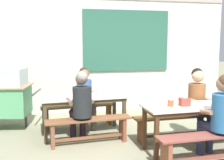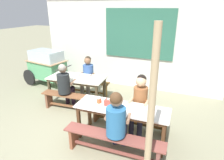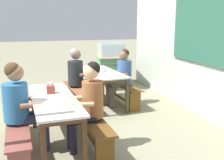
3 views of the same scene
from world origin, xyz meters
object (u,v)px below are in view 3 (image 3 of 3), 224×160
Objects in this scene: dining_table_near at (54,103)px; bench_far_front at (77,94)px; food_cart at (111,61)px; bench_near_front at (18,132)px; dining_table_far at (100,75)px; bench_far_back at (122,90)px; soup_bowl at (103,70)px; tissue_box at (51,89)px; person_near_front at (21,102)px; person_left_back_turned at (78,74)px; condiment_jar at (51,86)px; person_right_near_table at (88,100)px; bench_near_back at (89,122)px; person_center_facing at (121,74)px.

dining_table_near reaches higher than bench_far_front.
bench_near_front is at bearing -34.62° from food_cart.
bench_far_back is at bearing 95.22° from dining_table_far.
bench_far_front is 0.76m from soup_bowl.
tissue_box is (1.52, -1.66, 0.52)m from bench_far_back.
tissue_box is at bearing -30.89° from food_cart.
food_cart is 4.17m from person_near_front.
person_left_back_turned is at bearing 147.16° from bench_near_front.
condiment_jar is at bearing 135.32° from bench_near_front.
condiment_jar is at bearing -27.04° from person_left_back_turned.
bench_far_front is 2.11m from person_near_front.
person_right_near_table is at bearing 63.54° from dining_table_near.
dining_table_near is 0.63m from bench_near_front.
soup_bowl is (-1.29, 1.21, -0.03)m from condiment_jar.
person_left_back_turned is at bearing 174.76° from bench_near_back.
dining_table_near is 1.10× the size of food_cart.
bench_far_front is 1.21× the size of person_center_facing.
person_right_near_table is (1.98, -0.68, 0.07)m from dining_table_far.
bench_far_front is 1.15× the size of person_near_front.
dining_table_near is at bearing 92.60° from bench_near_front.
bench_far_back is at bearing 90.73° from soup_bowl.
person_near_front reaches higher than condiment_jar.
person_near_front is 0.72m from condiment_jar.
person_center_facing is (-1.89, 1.12, -0.04)m from person_right_near_table.
tissue_box reaches higher than dining_table_far.
dining_table_near is at bearing -20.12° from bench_far_front.
person_near_front reaches higher than bench_far_back.
tissue_box is at bearing -24.18° from bench_far_front.
bench_far_back is at bearing 137.50° from dining_table_near.
bench_near_front is at bearing -87.40° from bench_near_back.
dining_table_far is 1.34× the size of person_center_facing.
person_center_facing reaches higher than soup_bowl.
person_left_back_turned reaches higher than condiment_jar.
dining_table_far is at bearing 138.93° from person_near_front.
dining_table_near reaches higher than bench_far_back.
soup_bowl reaches higher than bench_far_front.
person_near_front reaches higher than soup_bowl.
dining_table_near is at bearing -32.97° from dining_table_far.
bench_far_back is 1.26× the size of person_center_facing.
bench_near_back is at bearing 92.60° from dining_table_near.
bench_far_front is 1.16× the size of person_right_near_table.
dining_table_near is 1.48× the size of person_left_back_turned.
dining_table_far is at bearing 147.03° from dining_table_near.
bench_far_front is 1.99m from person_right_near_table.
person_right_near_table reaches higher than bench_far_front.
dining_table_far is 0.89× the size of bench_near_back.
condiment_jar is 0.77× the size of soup_bowl.
person_center_facing is 8.19× the size of tissue_box.
person_near_front is (0.04, 0.07, 0.44)m from bench_near_front.
condiment_jar is (-0.50, 0.00, 0.14)m from dining_table_near.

